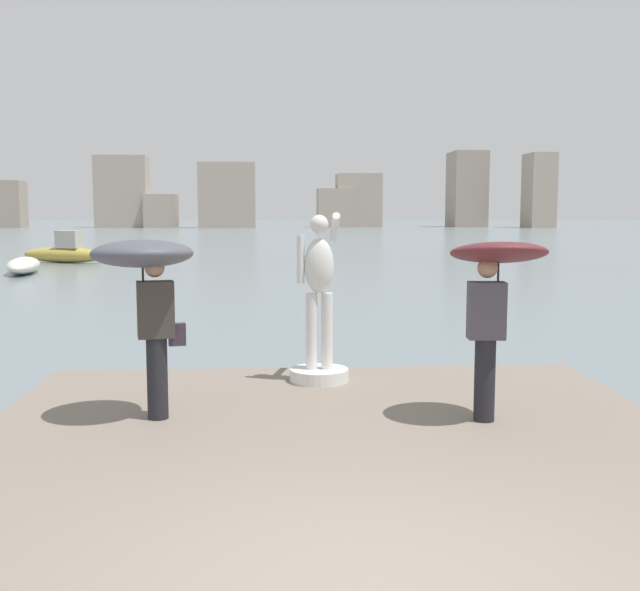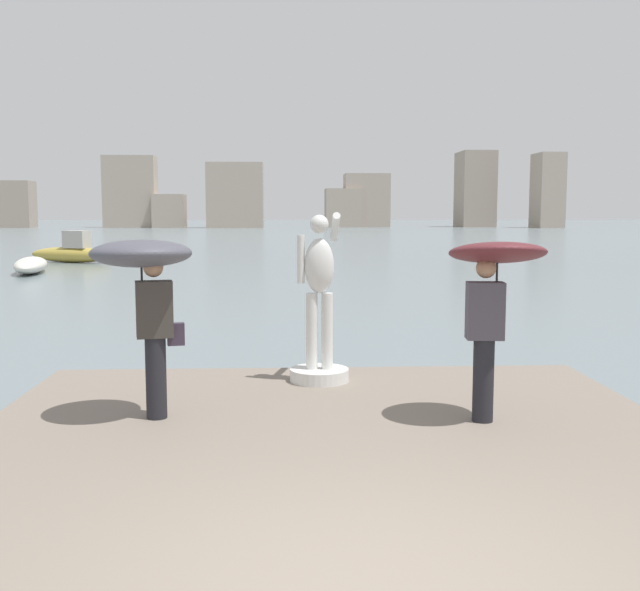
# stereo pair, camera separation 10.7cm
# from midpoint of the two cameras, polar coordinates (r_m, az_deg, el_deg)

# --- Properties ---
(ground_plane) EXTENTS (400.00, 400.00, 0.00)m
(ground_plane) POSITION_cam_midpoint_polar(r_m,az_deg,el_deg) (44.11, -2.01, 3.05)
(ground_plane) COLOR slate
(pier) EXTENTS (7.24, 9.35, 0.40)m
(pier) POSITION_cam_midpoint_polar(r_m,az_deg,el_deg) (6.21, 2.12, -16.35)
(pier) COLOR slate
(pier) RESTS_ON ground
(statue_white_figure) EXTENTS (0.77, 0.95, 2.20)m
(statue_white_figure) POSITION_cam_midpoint_polar(r_m,az_deg,el_deg) (9.65, 0.27, -1.82)
(statue_white_figure) COLOR silver
(statue_white_figure) RESTS_ON pier
(onlooker_left) EXTENTS (1.27, 1.28, 1.94)m
(onlooker_left) POSITION_cam_midpoint_polar(r_m,az_deg,el_deg) (8.02, -12.93, 1.64)
(onlooker_left) COLOR black
(onlooker_left) RESTS_ON pier
(onlooker_right) EXTENTS (1.10, 1.11, 1.96)m
(onlooker_right) POSITION_cam_midpoint_polar(r_m,az_deg,el_deg) (7.94, 13.52, 1.12)
(onlooker_right) COLOR black
(onlooker_right) RESTS_ON pier
(boat_near) EXTENTS (2.17, 4.81, 0.69)m
(boat_near) POSITION_cam_midpoint_polar(r_m,az_deg,el_deg) (34.05, -21.23, 2.19)
(boat_near) COLOR silver
(boat_near) RESTS_ON ground
(boat_mid) EXTENTS (4.92, 2.75, 1.65)m
(boat_mid) POSITION_cam_midpoint_polar(r_m,az_deg,el_deg) (40.37, -18.41, 3.18)
(boat_mid) COLOR #B2993D
(boat_mid) RESTS_ON ground
(distant_skyline) EXTENTS (91.74, 14.67, 12.94)m
(distant_skyline) POSITION_cam_midpoint_polar(r_m,az_deg,el_deg) (125.93, -0.36, 7.62)
(distant_skyline) COLOR gray
(distant_skyline) RESTS_ON ground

